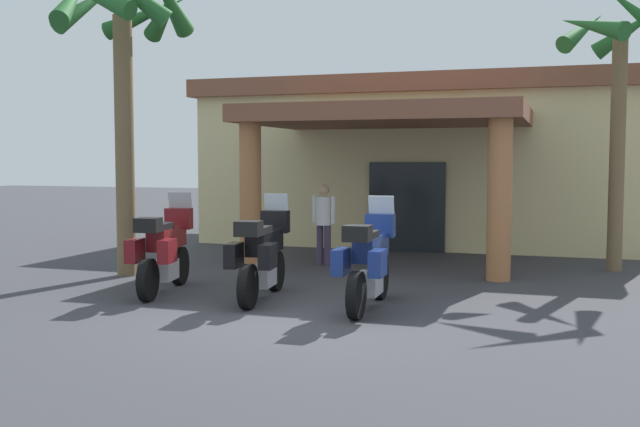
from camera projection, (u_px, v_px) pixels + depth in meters
name	position (u px, v px, depth m)	size (l,w,h in m)	color
ground_plane	(288.00, 316.00, 10.34)	(80.00, 80.00, 0.00)	#38383D
motel_building	(429.00, 160.00, 20.21)	(11.45, 10.62, 4.18)	beige
motorcycle_maroon	(164.00, 250.00, 12.07)	(0.91, 2.19, 1.61)	black
motorcycle_black	(262.00, 255.00, 11.48)	(0.78, 2.21, 1.61)	black
motorcycle_blue	(369.00, 261.00, 10.77)	(0.72, 2.21, 1.61)	black
pedestrian	(324.00, 219.00, 15.24)	(0.52, 0.32, 1.66)	#3F334C
palm_tree_roadside	(123.00, 39.00, 13.61)	(2.62, 2.74, 5.79)	brown
palm_tree_near_portico	(620.00, 60.00, 14.18)	(2.23, 2.39, 5.41)	brown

